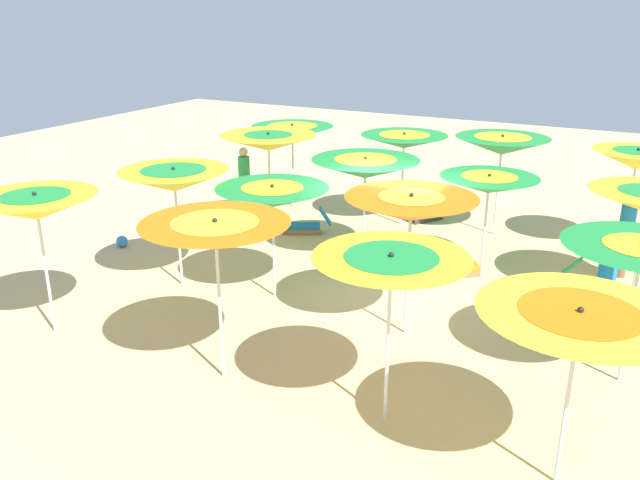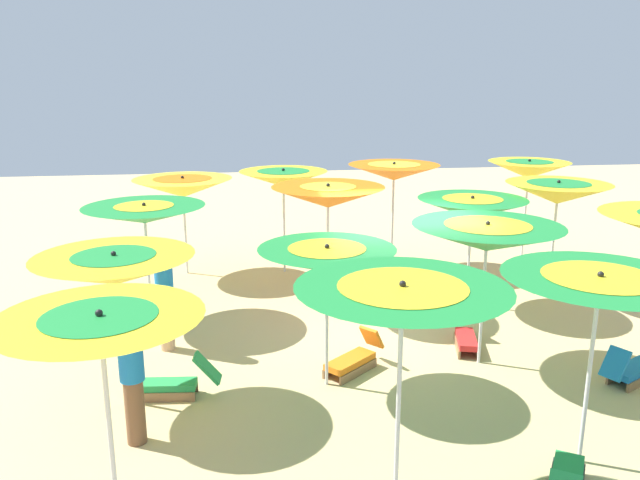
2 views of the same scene
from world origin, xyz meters
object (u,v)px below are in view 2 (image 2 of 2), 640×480
object	(u,v)px
beach_umbrella_11	(283,179)
lounger_4	(171,384)
beach_umbrella_3	(529,170)
beach_umbrella_6	(472,208)
beach_umbrella_10	(328,197)
beach_umbrella_7	(394,172)
beachgoer_2	(132,371)
lounger_0	(466,336)
beach_umbrella_4	(599,291)
beach_umbrella_5	(487,237)
beach_umbrella_13	(115,270)
beach_umbrella_14	(144,214)
lounger_1	(631,370)
lounger_3	(353,359)
beach_umbrella_15	(183,187)
beach_umbrella_12	(101,336)
beach_umbrella_2	(558,193)
beach_umbrella_8	(402,305)
beachgoer_0	(165,297)
beach_umbrella_9	(327,259)

from	to	relation	value
beach_umbrella_11	lounger_4	bearing A→B (deg)	-110.02
beach_umbrella_3	beach_umbrella_6	size ratio (longest dim) A/B	1.12
beach_umbrella_10	beach_umbrella_7	bearing A→B (deg)	53.20
beach_umbrella_10	beachgoer_2	distance (m)	5.48
beachgoer_2	lounger_0	bearing A→B (deg)	84.34
beach_umbrella_4	beach_umbrella_5	bearing A→B (deg)	93.49
beach_umbrella_13	beachgoer_2	distance (m)	1.48
beach_umbrella_14	lounger_1	bearing A→B (deg)	-26.57
lounger_3	lounger_4	distance (m)	2.75
beach_umbrella_15	lounger_3	world-z (taller)	beach_umbrella_15
beach_umbrella_4	beach_umbrella_12	distance (m)	5.22
lounger_1	beach_umbrella_5	bearing A→B (deg)	126.13
beach_umbrella_2	beach_umbrella_4	distance (m)	6.18
beach_umbrella_4	beach_umbrella_8	world-z (taller)	beach_umbrella_8
beach_umbrella_7	beach_umbrella_14	xyz separation A→B (m)	(-5.32, -2.65, -0.28)
beach_umbrella_13	lounger_1	xyz separation A→B (m)	(7.35, -0.45, -1.73)
beach_umbrella_12	lounger_1	xyz separation A→B (m)	(7.00, 2.28, -1.91)
beach_umbrella_14	beach_umbrella_15	xyz separation A→B (m)	(0.49, 2.75, 0.02)
lounger_4	lounger_0	bearing A→B (deg)	-161.85
beach_umbrella_6	lounger_0	distance (m)	2.74
beach_umbrella_3	beach_umbrella_7	xyz separation A→B (m)	(-3.40, -0.17, 0.03)
beach_umbrella_13	beachgoer_0	xyz separation A→B (m)	(0.42, 1.72, -1.01)
beach_umbrella_6	beachgoer_0	distance (m)	5.94
beach_umbrella_3	beach_umbrella_15	world-z (taller)	beach_umbrella_3
beach_umbrella_5	lounger_3	world-z (taller)	beach_umbrella_5
beach_umbrella_8	lounger_0	size ratio (longest dim) A/B	2.03
beach_umbrella_5	beach_umbrella_10	xyz separation A→B (m)	(-2.02, 2.78, 0.16)
beachgoer_2	beach_umbrella_2	bearing A→B (deg)	91.32
beach_umbrella_13	beachgoer_0	distance (m)	2.04
beach_umbrella_8	beach_umbrella_15	xyz separation A→B (m)	(-2.76, 8.51, -0.18)
lounger_4	beachgoer_2	xyz separation A→B (m)	(-0.33, -1.11, 0.76)
beach_umbrella_12	lounger_1	world-z (taller)	beach_umbrella_12
beach_umbrella_2	beach_umbrella_14	distance (m)	8.09
beach_umbrella_9	lounger_0	world-z (taller)	beach_umbrella_9
beach_umbrella_2	beach_umbrella_13	xyz separation A→B (m)	(-8.06, -3.43, -0.22)
beach_umbrella_6	lounger_4	size ratio (longest dim) A/B	1.72
beach_umbrella_10	beachgoer_0	xyz separation A→B (m)	(-2.94, -1.57, -1.30)
beach_umbrella_6	beachgoer_2	bearing A→B (deg)	-144.73
beach_umbrella_4	beach_umbrella_7	xyz separation A→B (m)	(-0.24, 8.10, 0.14)
beach_umbrella_12	beachgoer_0	world-z (taller)	beach_umbrella_12
beach_umbrella_2	beach_umbrella_7	xyz separation A→B (m)	(-2.76, 2.45, 0.12)
lounger_3	beachgoer_0	xyz separation A→B (m)	(-2.92, 1.22, 0.72)
beachgoer_0	beachgoer_2	distance (m)	2.79
beach_umbrella_12	beach_umbrella_9	bearing A→B (deg)	48.60
beach_umbrella_5	beachgoer_2	distance (m)	5.43
beach_umbrella_10	beach_umbrella_14	xyz separation A→B (m)	(-3.38, -0.05, -0.23)
beach_umbrella_11	beach_umbrella_15	distance (m)	2.27
beach_umbrella_3	beach_umbrella_5	size ratio (longest dim) A/B	1.08
beach_umbrella_14	beach_umbrella_6	bearing A→B (deg)	-1.86
beach_umbrella_3	beach_umbrella_14	world-z (taller)	beach_umbrella_3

